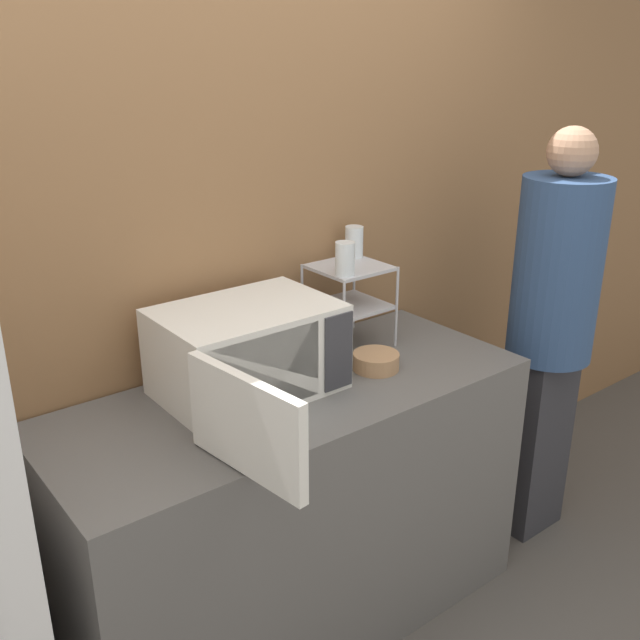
{
  "coord_description": "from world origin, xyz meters",
  "views": [
    {
      "loc": [
        -1.19,
        -1.34,
        1.93
      ],
      "look_at": [
        0.14,
        0.36,
        1.11
      ],
      "focal_mm": 40.0,
      "sensor_mm": 36.0,
      "label": 1
    }
  ],
  "objects_px": {
    "glass_back_right": "(354,242)",
    "person": "(551,319)",
    "glass_front_left": "(345,259)",
    "bowl": "(376,362)",
    "microwave": "(248,353)",
    "dish_rack": "(349,288)"
  },
  "relations": [
    {
      "from": "glass_back_right",
      "to": "person",
      "type": "relative_size",
      "value": 0.07
    },
    {
      "from": "microwave",
      "to": "glass_front_left",
      "type": "bearing_deg",
      "value": 5.89
    },
    {
      "from": "microwave",
      "to": "glass_back_right",
      "type": "bearing_deg",
      "value": 18.19
    },
    {
      "from": "glass_front_left",
      "to": "glass_back_right",
      "type": "height_order",
      "value": "same"
    },
    {
      "from": "dish_rack",
      "to": "glass_front_left",
      "type": "xyz_separation_m",
      "value": [
        -0.08,
        -0.07,
        0.14
      ]
    },
    {
      "from": "glass_front_left",
      "to": "bowl",
      "type": "bearing_deg",
      "value": -83.78
    },
    {
      "from": "microwave",
      "to": "dish_rack",
      "type": "height_order",
      "value": "dish_rack"
    },
    {
      "from": "dish_rack",
      "to": "glass_back_right",
      "type": "xyz_separation_m",
      "value": [
        0.09,
        0.08,
        0.14
      ]
    },
    {
      "from": "microwave",
      "to": "glass_front_left",
      "type": "height_order",
      "value": "glass_front_left"
    },
    {
      "from": "microwave",
      "to": "glass_front_left",
      "type": "relative_size",
      "value": 7.0
    },
    {
      "from": "microwave",
      "to": "person",
      "type": "distance_m",
      "value": 1.26
    },
    {
      "from": "person",
      "to": "microwave",
      "type": "bearing_deg",
      "value": 168.97
    },
    {
      "from": "glass_back_right",
      "to": "bowl",
      "type": "xyz_separation_m",
      "value": [
        -0.15,
        -0.3,
        -0.33
      ]
    },
    {
      "from": "glass_front_left",
      "to": "person",
      "type": "distance_m",
      "value": 0.92
    },
    {
      "from": "dish_rack",
      "to": "person",
      "type": "height_order",
      "value": "person"
    },
    {
      "from": "bowl",
      "to": "person",
      "type": "bearing_deg",
      "value": -9.61
    },
    {
      "from": "glass_front_left",
      "to": "bowl",
      "type": "height_order",
      "value": "glass_front_left"
    },
    {
      "from": "microwave",
      "to": "person",
      "type": "bearing_deg",
      "value": -11.03
    },
    {
      "from": "bowl",
      "to": "microwave",
      "type": "bearing_deg",
      "value": 166.45
    },
    {
      "from": "glass_back_right",
      "to": "bowl",
      "type": "relative_size",
      "value": 0.73
    },
    {
      "from": "dish_rack",
      "to": "person",
      "type": "xyz_separation_m",
      "value": [
        0.73,
        -0.36,
        -0.18
      ]
    },
    {
      "from": "glass_front_left",
      "to": "glass_back_right",
      "type": "distance_m",
      "value": 0.23
    }
  ]
}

